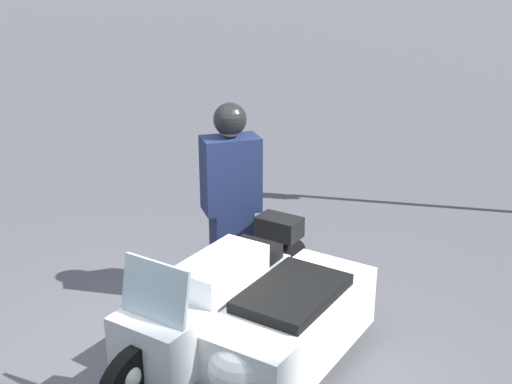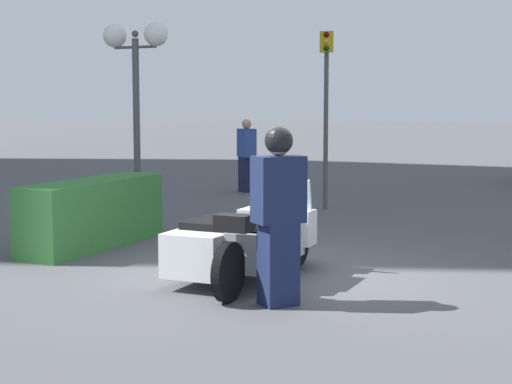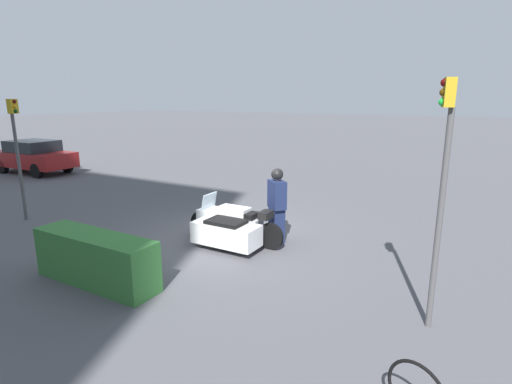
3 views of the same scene
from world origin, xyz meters
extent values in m
plane|color=#4C4C51|center=(0.00, 0.00, 0.00)|extent=(160.00, 160.00, 0.00)
cylinder|color=black|center=(-1.36, 0.08, 0.32)|extent=(0.64, 0.10, 0.64)
cylinder|color=black|center=(-0.55, 0.64, 0.25)|extent=(0.50, 0.10, 0.50)
cube|color=#B7B7BC|center=(-0.35, 0.08, 0.45)|extent=(1.43, 0.42, 0.45)
cube|color=white|center=(-0.35, 0.08, 0.78)|extent=(0.78, 0.40, 0.24)
cube|color=black|center=(-0.67, 0.08, 0.76)|extent=(0.57, 0.40, 0.12)
cube|color=white|center=(0.45, 0.08, 0.54)|extent=(0.32, 0.57, 0.44)
cube|color=silver|center=(0.40, 0.08, 0.96)|extent=(0.11, 0.54, 0.40)
sphere|color=white|center=(0.71, 0.09, 0.47)|extent=(0.18, 0.18, 0.18)
cube|color=white|center=(-0.48, 0.64, 0.40)|extent=(1.61, 0.69, 0.50)
sphere|color=white|center=(0.20, 0.64, 0.43)|extent=(0.47, 0.48, 0.47)
cube|color=black|center=(-0.48, 0.64, 0.69)|extent=(0.89, 0.59, 0.09)
cube|color=black|center=(-1.23, 0.08, 0.83)|extent=(0.24, 0.38, 0.18)
cube|color=#192347|center=(-1.25, -0.45, 0.43)|extent=(0.47, 0.46, 0.87)
cube|color=#192347|center=(-1.25, -0.45, 1.21)|extent=(0.59, 0.56, 0.69)
sphere|color=tan|center=(-1.25, -0.45, 1.67)|extent=(0.23, 0.23, 0.23)
sphere|color=black|center=(-1.25, -0.45, 1.71)|extent=(0.29, 0.29, 0.29)
camera|label=1|loc=(3.21, 2.68, 3.03)|focal=45.00mm
camera|label=2|loc=(-8.63, -3.52, 2.09)|focal=55.00mm
camera|label=3|loc=(-5.51, 7.96, 3.49)|focal=28.00mm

